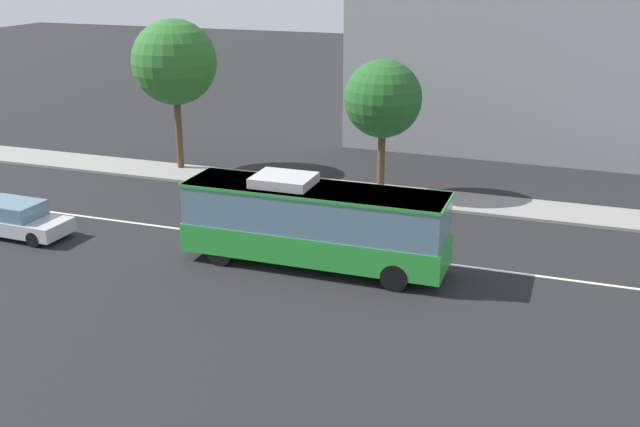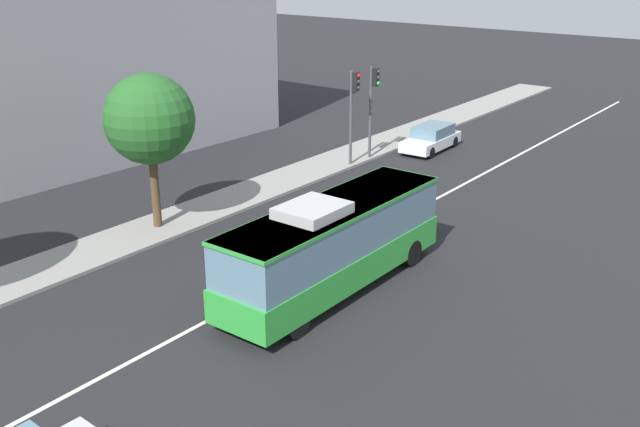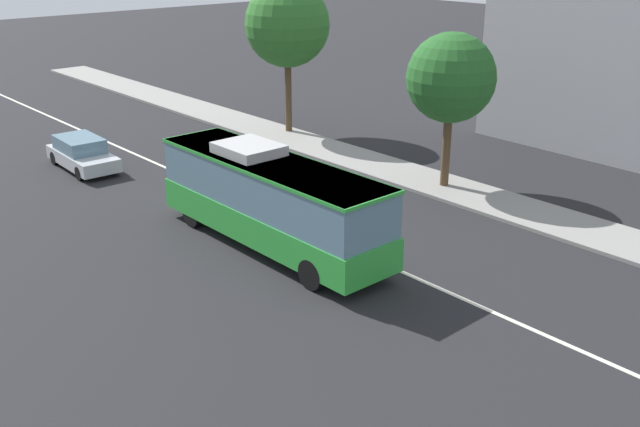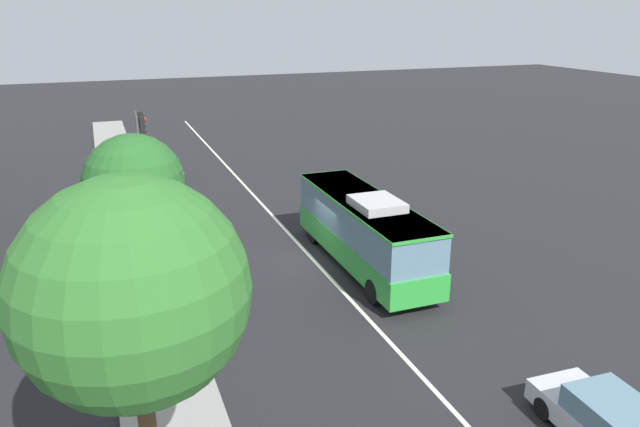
% 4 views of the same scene
% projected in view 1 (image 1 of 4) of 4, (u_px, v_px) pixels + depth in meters
% --- Properties ---
extents(ground_plane, '(160.00, 160.00, 0.00)m').
position_uv_depth(ground_plane, '(365.00, 253.00, 29.77)').
color(ground_plane, black).
extents(sidewalk_kerb, '(80.00, 2.82, 0.14)m').
position_uv_depth(sidewalk_kerb, '(408.00, 197.00, 36.41)').
color(sidewalk_kerb, gray).
rests_on(sidewalk_kerb, ground_plane).
extents(lane_centre_line, '(76.00, 0.16, 0.01)m').
position_uv_depth(lane_centre_line, '(365.00, 253.00, 29.76)').
color(lane_centre_line, silver).
rests_on(lane_centre_line, ground_plane).
extents(transit_bus, '(10.01, 2.54, 3.46)m').
position_uv_depth(transit_bus, '(314.00, 221.00, 28.00)').
color(transit_bus, green).
rests_on(transit_bus, ground_plane).
extents(sedan_silver, '(4.57, 1.97, 1.46)m').
position_uv_depth(sedan_silver, '(16.00, 219.00, 31.45)').
color(sedan_silver, '#B7BABF').
rests_on(sedan_silver, ground_plane).
extents(street_tree_kerbside_left, '(4.46, 4.46, 8.07)m').
position_uv_depth(street_tree_kerbside_left, '(174.00, 62.00, 39.28)').
color(street_tree_kerbside_left, '#4C3823').
rests_on(street_tree_kerbside_left, ground_plane).
extents(street_tree_kerbside_centre, '(3.69, 3.69, 6.60)m').
position_uv_depth(street_tree_kerbside_centre, '(383.00, 99.00, 35.33)').
color(street_tree_kerbside_centre, '#4C3823').
rests_on(street_tree_kerbside_centre, ground_plane).
extents(office_block_background, '(22.29, 16.23, 13.60)m').
position_uv_depth(office_block_background, '(550.00, 28.00, 46.88)').
color(office_block_background, '#939399').
rests_on(office_block_background, ground_plane).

